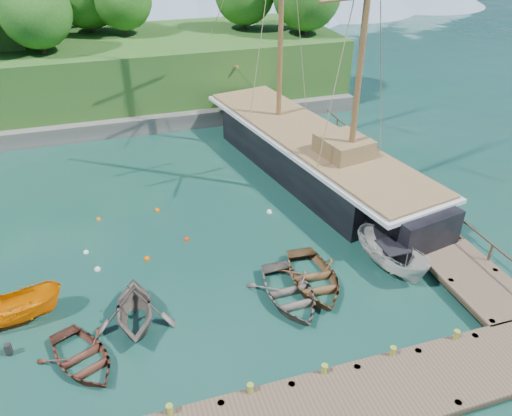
{
  "coord_description": "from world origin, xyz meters",
  "views": [
    {
      "loc": [
        -4.48,
        -16.88,
        16.22
      ],
      "look_at": [
        2.48,
        5.26,
        2.0
      ],
      "focal_mm": 35.0,
      "sensor_mm": 36.0,
      "label": 1
    }
  ],
  "objects_px": {
    "rowboat_1": "(137,324)",
    "motorboat_orange": "(17,322)",
    "rowboat_2": "(313,285)",
    "rowboat_3": "(289,299)",
    "schooner": "(310,157)",
    "rowboat_0": "(84,364)",
    "cabin_boat_white": "(389,268)"
  },
  "relations": [
    {
      "from": "rowboat_1",
      "to": "motorboat_orange",
      "type": "height_order",
      "value": "rowboat_1"
    },
    {
      "from": "rowboat_2",
      "to": "rowboat_3",
      "type": "bearing_deg",
      "value": -153.79
    },
    {
      "from": "schooner",
      "to": "rowboat_0",
      "type": "bearing_deg",
      "value": -150.86
    },
    {
      "from": "rowboat_3",
      "to": "motorboat_orange",
      "type": "xyz_separation_m",
      "value": [
        -12.32,
        2.29,
        0.0
      ]
    },
    {
      "from": "rowboat_2",
      "to": "motorboat_orange",
      "type": "xyz_separation_m",
      "value": [
        -13.83,
        1.65,
        0.0
      ]
    },
    {
      "from": "rowboat_2",
      "to": "cabin_boat_white",
      "type": "xyz_separation_m",
      "value": [
        4.29,
        0.02,
        0.0
      ]
    },
    {
      "from": "rowboat_0",
      "to": "rowboat_1",
      "type": "bearing_deg",
      "value": 10.39
    },
    {
      "from": "rowboat_3",
      "to": "cabin_boat_white",
      "type": "distance_m",
      "value": 5.84
    },
    {
      "from": "rowboat_3",
      "to": "cabin_boat_white",
      "type": "relative_size",
      "value": 0.98
    },
    {
      "from": "rowboat_0",
      "to": "rowboat_3",
      "type": "relative_size",
      "value": 0.86
    },
    {
      "from": "rowboat_0",
      "to": "cabin_boat_white",
      "type": "xyz_separation_m",
      "value": [
        15.29,
        1.78,
        0.0
      ]
    },
    {
      "from": "rowboat_1",
      "to": "rowboat_2",
      "type": "relative_size",
      "value": 0.84
    },
    {
      "from": "motorboat_orange",
      "to": "cabin_boat_white",
      "type": "bearing_deg",
      "value": -100.71
    },
    {
      "from": "rowboat_0",
      "to": "motorboat_orange",
      "type": "xyz_separation_m",
      "value": [
        -2.84,
        3.42,
        0.0
      ]
    },
    {
      "from": "motorboat_orange",
      "to": "schooner",
      "type": "relative_size",
      "value": 0.15
    },
    {
      "from": "rowboat_2",
      "to": "rowboat_1",
      "type": "bearing_deg",
      "value": -175.77
    },
    {
      "from": "rowboat_0",
      "to": "rowboat_3",
      "type": "bearing_deg",
      "value": -18.17
    },
    {
      "from": "rowboat_0",
      "to": "rowboat_2",
      "type": "distance_m",
      "value": 11.14
    },
    {
      "from": "cabin_boat_white",
      "to": "rowboat_2",
      "type": "bearing_deg",
      "value": 167.52
    },
    {
      "from": "rowboat_1",
      "to": "motorboat_orange",
      "type": "relative_size",
      "value": 0.93
    },
    {
      "from": "rowboat_0",
      "to": "schooner",
      "type": "distance_m",
      "value": 20.26
    },
    {
      "from": "motorboat_orange",
      "to": "cabin_boat_white",
      "type": "relative_size",
      "value": 0.92
    },
    {
      "from": "rowboat_1",
      "to": "schooner",
      "type": "distance_m",
      "value": 17.44
    },
    {
      "from": "rowboat_2",
      "to": "rowboat_3",
      "type": "distance_m",
      "value": 1.64
    },
    {
      "from": "cabin_boat_white",
      "to": "motorboat_orange",
      "type": "bearing_deg",
      "value": 162.13
    },
    {
      "from": "rowboat_1",
      "to": "cabin_boat_white",
      "type": "relative_size",
      "value": 0.85
    },
    {
      "from": "rowboat_3",
      "to": "motorboat_orange",
      "type": "height_order",
      "value": "motorboat_orange"
    },
    {
      "from": "rowboat_1",
      "to": "motorboat_orange",
      "type": "distance_m",
      "value": 5.45
    },
    {
      "from": "rowboat_3",
      "to": "rowboat_0",
      "type": "bearing_deg",
      "value": -174.69
    },
    {
      "from": "rowboat_0",
      "to": "rowboat_3",
      "type": "height_order",
      "value": "rowboat_3"
    },
    {
      "from": "rowboat_0",
      "to": "schooner",
      "type": "height_order",
      "value": "schooner"
    },
    {
      "from": "rowboat_1",
      "to": "motorboat_orange",
      "type": "xyz_separation_m",
      "value": [
        -5.16,
        1.77,
        0.0
      ]
    }
  ]
}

